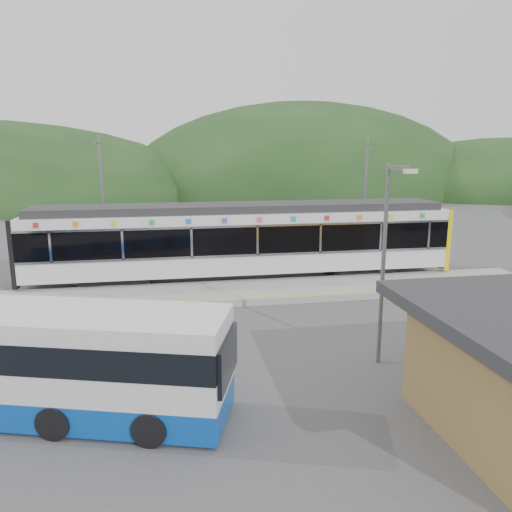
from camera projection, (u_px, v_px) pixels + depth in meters
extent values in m
plane|color=#4C4C4F|center=(274.00, 319.00, 18.92)|extent=(120.00, 120.00, 0.00)
ellipsoid|color=#1E3D19|center=(302.00, 193.00, 73.65)|extent=(52.00, 39.00, 26.00)
ellipsoid|color=#1E3D19|center=(505.00, 193.00, 72.91)|extent=(44.00, 33.00, 16.00)
cube|color=#9E9E99|center=(258.00, 291.00, 22.06)|extent=(26.00, 3.20, 0.30)
cube|color=yellow|center=(264.00, 296.00, 20.78)|extent=(26.00, 0.10, 0.01)
cube|color=black|center=(117.00, 279.00, 23.53)|extent=(3.20, 2.20, 0.56)
cube|color=black|center=(357.00, 269.00, 25.61)|extent=(3.20, 2.20, 0.56)
cube|color=silver|center=(242.00, 259.00, 24.42)|extent=(20.00, 2.90, 0.92)
cube|color=black|center=(242.00, 235.00, 24.17)|extent=(20.00, 2.96, 1.45)
cube|color=silver|center=(247.00, 255.00, 22.87)|extent=(20.00, 0.05, 0.10)
cube|color=silver|center=(247.00, 226.00, 22.58)|extent=(20.00, 0.05, 0.10)
cube|color=silver|center=(242.00, 216.00, 23.97)|extent=(20.00, 2.90, 0.45)
cube|color=#2D2D30|center=(242.00, 207.00, 23.88)|extent=(19.40, 2.50, 0.36)
cube|color=yellow|center=(434.00, 236.00, 25.99)|extent=(0.24, 2.92, 3.00)
cube|color=black|center=(21.00, 249.00, 22.48)|extent=(0.20, 2.92, 3.00)
cube|color=silver|center=(50.00, 247.00, 21.25)|extent=(0.10, 0.05, 1.35)
cube|color=silver|center=(123.00, 245.00, 21.77)|extent=(0.10, 0.05, 1.35)
cube|color=silver|center=(192.00, 243.00, 22.29)|extent=(0.10, 0.05, 1.35)
cube|color=silver|center=(258.00, 240.00, 22.81)|extent=(0.10, 0.05, 1.35)
cube|color=silver|center=(320.00, 238.00, 23.33)|extent=(0.10, 0.05, 1.35)
cube|color=silver|center=(381.00, 236.00, 23.85)|extent=(0.10, 0.05, 1.35)
cube|color=silver|center=(429.00, 235.00, 24.29)|extent=(0.10, 0.05, 1.35)
cube|color=red|center=(36.00, 225.00, 20.97)|extent=(0.22, 0.04, 0.22)
cube|color=orange|center=(75.00, 224.00, 21.25)|extent=(0.22, 0.04, 0.22)
cube|color=yellow|center=(114.00, 223.00, 21.53)|extent=(0.22, 0.04, 0.22)
cube|color=green|center=(152.00, 222.00, 21.81)|extent=(0.22, 0.04, 0.22)
cube|color=blue|center=(189.00, 221.00, 22.08)|extent=(0.22, 0.04, 0.22)
cube|color=purple|center=(225.00, 221.00, 22.36)|extent=(0.22, 0.04, 0.22)
cube|color=#E54C8C|center=(260.00, 220.00, 22.64)|extent=(0.22, 0.04, 0.22)
cube|color=#19A5A5|center=(294.00, 219.00, 22.92)|extent=(0.22, 0.04, 0.22)
cube|color=red|center=(327.00, 218.00, 23.19)|extent=(0.22, 0.04, 0.22)
cube|color=orange|center=(360.00, 217.00, 23.47)|extent=(0.22, 0.04, 0.22)
cube|color=yellow|center=(391.00, 216.00, 23.75)|extent=(0.22, 0.04, 0.22)
cube|color=green|center=(423.00, 216.00, 24.03)|extent=(0.22, 0.04, 0.22)
cylinder|color=slate|center=(104.00, 206.00, 25.24)|extent=(0.18, 0.18, 7.00)
cube|color=slate|center=(97.00, 143.00, 23.82)|extent=(0.08, 1.80, 0.08)
cylinder|color=slate|center=(365.00, 201.00, 27.67)|extent=(0.18, 0.18, 7.00)
cube|color=slate|center=(373.00, 144.00, 26.25)|extent=(0.08, 1.80, 0.08)
cube|color=#0B48B1|center=(32.00, 395.00, 12.15)|extent=(9.86, 4.97, 0.70)
cube|color=silver|center=(29.00, 369.00, 12.00)|extent=(9.86, 4.97, 0.70)
cube|color=black|center=(26.00, 341.00, 11.86)|extent=(9.87, 5.00, 0.70)
cube|color=silver|center=(24.00, 318.00, 11.74)|extent=(9.86, 4.97, 0.44)
cylinder|color=black|center=(76.00, 400.00, 12.02)|extent=(1.44, 2.44, 0.79)
cylinder|color=black|center=(164.00, 405.00, 11.75)|extent=(1.44, 2.44, 0.79)
cylinder|color=slate|center=(383.00, 267.00, 14.49)|extent=(0.12, 0.12, 5.92)
cube|color=slate|center=(396.00, 168.00, 13.46)|extent=(0.37, 0.99, 0.12)
cube|color=silver|center=(403.00, 171.00, 13.05)|extent=(0.38, 0.26, 0.12)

